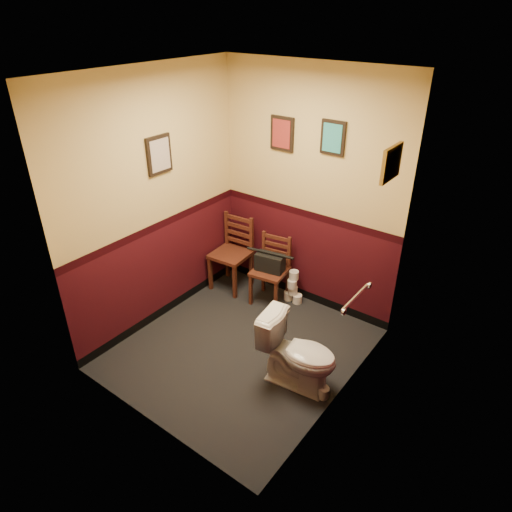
{
  "coord_description": "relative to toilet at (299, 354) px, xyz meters",
  "views": [
    {
      "loc": [
        2.32,
        -2.86,
        3.17
      ],
      "look_at": [
        0.0,
        0.25,
        1.0
      ],
      "focal_mm": 32.0,
      "sensor_mm": 36.0,
      "label": 1
    }
  ],
  "objects": [
    {
      "name": "framed_print_back_a",
      "position": [
        -1.07,
        1.24,
        1.59
      ],
      "size": [
        0.28,
        0.04,
        0.36
      ],
      "color": "black",
      "rests_on": "wall_back"
    },
    {
      "name": "tp_stack",
      "position": [
        -0.77,
        1.12,
        -0.18
      ],
      "size": [
        0.24,
        0.14,
        0.41
      ],
      "color": "silver",
      "rests_on": "floor"
    },
    {
      "name": "ceiling",
      "position": [
        -0.72,
        0.06,
        2.34
      ],
      "size": [
        2.2,
        2.4,
        0.0
      ],
      "primitive_type": "cube",
      "rotation": [
        3.14,
        0.0,
        0.0
      ],
      "color": "silver",
      "rests_on": "ground"
    },
    {
      "name": "wall_right",
      "position": [
        0.38,
        0.06,
        0.99
      ],
      "size": [
        0.0,
        2.4,
        2.7
      ],
      "primitive_type": "cube",
      "rotation": [
        1.57,
        0.0,
        -1.57
      ],
      "color": "#390B12",
      "rests_on": "ground"
    },
    {
      "name": "chair_right",
      "position": [
        -1.0,
        0.99,
        0.06
      ],
      "size": [
        0.44,
        0.44,
        0.82
      ],
      "rotation": [
        0.0,
        0.0,
        0.15
      ],
      "color": "#5A281B",
      "rests_on": "floor"
    },
    {
      "name": "handbag",
      "position": [
        -1.0,
        0.96,
        0.18
      ],
      "size": [
        0.36,
        0.22,
        0.24
      ],
      "rotation": [
        0.0,
        0.0,
        0.19
      ],
      "color": "black",
      "rests_on": "chair_right"
    },
    {
      "name": "toilet",
      "position": [
        0.0,
        0.0,
        0.0
      ],
      "size": [
        0.78,
        0.5,
        0.72
      ],
      "primitive_type": "imported",
      "rotation": [
        0.0,
        0.0,
        1.7
      ],
      "color": "white",
      "rests_on": "floor"
    },
    {
      "name": "wall_front",
      "position": [
        -0.72,
        -1.14,
        0.99
      ],
      "size": [
        2.2,
        0.0,
        2.7
      ],
      "primitive_type": "cube",
      "rotation": [
        -1.57,
        0.0,
        0.0
      ],
      "color": "#390B12",
      "rests_on": "ground"
    },
    {
      "name": "wall_left",
      "position": [
        -1.82,
        0.06,
        0.99
      ],
      "size": [
        0.0,
        2.4,
        2.7
      ],
      "primitive_type": "cube",
      "rotation": [
        1.57,
        0.0,
        1.57
      ],
      "color": "#390B12",
      "rests_on": "ground"
    },
    {
      "name": "grab_bar",
      "position": [
        0.35,
        0.31,
        0.59
      ],
      "size": [
        0.05,
        0.56,
        0.06
      ],
      "color": "silver",
      "rests_on": "wall_right"
    },
    {
      "name": "wall_back",
      "position": [
        -0.72,
        1.26,
        0.99
      ],
      "size": [
        2.2,
        0.0,
        2.7
      ],
      "primitive_type": "cube",
      "rotation": [
        1.57,
        0.0,
        0.0
      ],
      "color": "#390B12",
      "rests_on": "ground"
    },
    {
      "name": "chair_left",
      "position": [
        -1.57,
        0.97,
        0.1
      ],
      "size": [
        0.46,
        0.46,
        0.92
      ],
      "rotation": [
        0.0,
        0.0,
        0.08
      ],
      "color": "#5A281B",
      "rests_on": "floor"
    },
    {
      "name": "framed_print_left",
      "position": [
        -1.8,
        0.16,
        1.49
      ],
      "size": [
        0.04,
        0.3,
        0.38
      ],
      "color": "black",
      "rests_on": "wall_left"
    },
    {
      "name": "framed_print_back_b",
      "position": [
        -0.47,
        1.24,
        1.64
      ],
      "size": [
        0.26,
        0.04,
        0.34
      ],
      "color": "black",
      "rests_on": "wall_back"
    },
    {
      "name": "framed_print_right",
      "position": [
        0.36,
        0.66,
        1.69
      ],
      "size": [
        0.04,
        0.34,
        0.28
      ],
      "color": "olive",
      "rests_on": "wall_right"
    },
    {
      "name": "toilet_brush",
      "position": [
        0.29,
        -0.01,
        -0.3
      ],
      "size": [
        0.11,
        0.11,
        0.38
      ],
      "color": "silver",
      "rests_on": "floor"
    },
    {
      "name": "floor",
      "position": [
        -0.72,
        0.06,
        -0.36
      ],
      "size": [
        2.2,
        2.4,
        0.0
      ],
      "primitive_type": "cube",
      "color": "black",
      "rests_on": "ground"
    }
  ]
}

